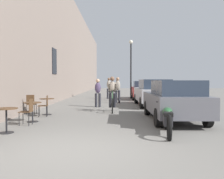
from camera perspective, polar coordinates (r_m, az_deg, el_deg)
The scene contains 18 objects.
ground_plane at distance 5.52m, azimuth -8.74°, elevation -13.80°, with size 88.00×88.00×0.00m, color slate.
building_facade_left at distance 19.97m, azimuth -11.98°, elevation 11.26°, with size 0.54×68.00×9.43m.
cafe_table_near at distance 7.68m, azimuth -23.43°, elevation -5.48°, with size 0.64×0.64×0.72m.
cafe_table_mid at distance 9.40m, azimuth -18.06°, elevation -4.06°, with size 0.64×0.64×0.72m.
cafe_chair_mid_toward_street at distance 8.74m, azimuth -19.02°, elevation -4.55°, with size 0.39×0.39×0.89m.
cafe_table_far at distance 11.21m, azimuth -14.95°, elevation -3.05°, with size 0.64×0.64×0.72m.
cafe_chair_far_toward_street at distance 10.63m, azimuth -15.43°, elevation -3.35°, with size 0.44×0.44×0.89m.
cafe_chair_far_toward_wall at distance 11.34m, azimuth -18.36°, elevation -3.04°, with size 0.40×0.40×0.89m.
cyclist_on_bicycle at distance 11.89m, azimuth 0.07°, elevation -1.29°, with size 0.52×1.76×1.74m.
pedestrian_near at distance 13.96m, azimuth -3.33°, elevation -0.39°, with size 0.37×0.28×1.62m.
pedestrian_mid at distance 16.48m, azimuth 1.35°, elevation 0.24°, with size 0.38×0.29×1.74m.
pedestrian_far at distance 18.41m, azimuth 1.32°, elevation 0.22°, with size 0.34×0.24×1.62m.
pedestrian_furthest at distance 20.10m, azimuth -0.74°, elevation 0.59°, with size 0.37×0.28×1.75m.
street_lamp at distance 20.60m, azimuth 4.44°, elevation 6.52°, with size 0.32×0.32×4.90m.
parked_car_nearest at distance 9.49m, azimuth 14.20°, elevation -2.34°, with size 1.82×4.28×1.52m.
parked_car_second at distance 14.72m, azimuth 9.55°, elevation -0.64°, with size 1.94×4.47×1.58m.
parked_car_third at distance 19.98m, azimuth 7.16°, elevation -0.07°, with size 1.86×4.21×1.48m.
parked_motorcycle at distance 7.15m, azimuth 12.85°, elevation -6.86°, with size 0.62×2.14×0.92m.
Camera 1 is at (0.89, -5.24, 1.51)m, focal length 39.19 mm.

